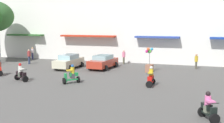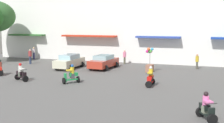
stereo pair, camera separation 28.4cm
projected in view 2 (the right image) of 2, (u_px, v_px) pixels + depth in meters
ground_plane at (51, 94)px, 20.31m from camera, size 128.00×128.00×0.00m
parked_car_0 at (70, 61)px, 31.38m from camera, size 2.27×4.35×1.53m
parked_car_1 at (104, 62)px, 31.25m from camera, size 2.55×4.50×1.46m
scooter_rider_0 at (21, 74)px, 24.76m from camera, size 1.50×1.05×1.52m
scooter_rider_4 at (0, 69)px, 27.46m from camera, size 1.33×1.39×1.49m
scooter_rider_5 at (150, 78)px, 22.68m from camera, size 0.52×1.33×1.56m
scooter_rider_6 at (71, 75)px, 23.76m from camera, size 1.31×1.34×1.55m
scooter_rider_7 at (206, 109)px, 14.77m from camera, size 1.11×1.41×1.47m
pedestrian_0 at (197, 60)px, 30.94m from camera, size 0.43×0.43×1.61m
pedestrian_1 at (30, 56)px, 34.82m from camera, size 0.50×0.50×1.74m
pedestrian_2 at (34, 52)px, 39.25m from camera, size 0.47×0.47×1.64m
pedestrian_3 at (125, 56)px, 34.65m from camera, size 0.52×0.52×1.63m
balloon_vendor_cart at (150, 63)px, 29.08m from camera, size 0.80×0.95×2.47m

